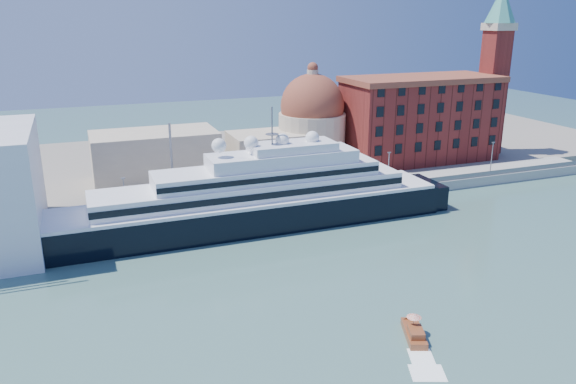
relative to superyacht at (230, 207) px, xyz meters
name	(u,v)px	position (x,y,z in m)	size (l,w,h in m)	color
ground	(327,267)	(10.74, -23.00, -4.89)	(400.00, 400.00, 0.00)	#325756
quay	(264,201)	(10.74, 11.00, -3.64)	(180.00, 10.00, 2.50)	gray
land	(218,160)	(10.74, 52.00, -3.89)	(260.00, 72.00, 2.00)	slate
quay_fence	(270,199)	(10.74, 6.50, -1.79)	(180.00, 0.10, 1.20)	slate
superyacht	(230,207)	(0.00, 0.00, 0.00)	(94.81, 13.14, 28.33)	black
water_taxi	(414,332)	(12.48, -47.01, -4.11)	(4.63, 7.23, 3.26)	brown
warehouse	(420,118)	(62.74, 29.00, 8.90)	(43.00, 19.00, 23.25)	maroon
campanile	(495,61)	(86.74, 29.00, 23.87)	(8.40, 8.40, 47.00)	maroon
church	(257,136)	(17.12, 34.72, 6.02)	(66.00, 18.00, 25.50)	beige
lamp_posts	(208,172)	(-1.93, 9.27, 4.95)	(120.80, 2.40, 18.00)	slate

